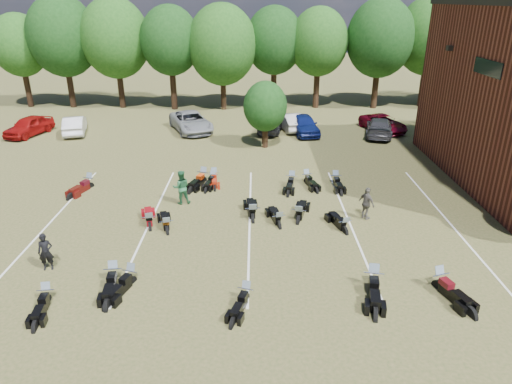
{
  "coord_description": "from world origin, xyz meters",
  "views": [
    {
      "loc": [
        -2.71,
        -17.49,
        10.34
      ],
      "look_at": [
        -2.68,
        4.0,
        1.2
      ],
      "focal_mm": 32.0,
      "sensor_mm": 36.0,
      "label": 1
    }
  ],
  "objects_px": {
    "motorcycle_3": "(246,301)",
    "motorcycle_14": "(90,188)",
    "motorcycle_0": "(48,302)",
    "person_grey": "(367,203)",
    "motorcycle_7": "(150,228)",
    "car_0": "(29,126)",
    "car_4": "(304,124)",
    "person_green": "(181,187)",
    "person_black": "(46,252)"
  },
  "relations": [
    {
      "from": "person_green",
      "to": "motorcycle_0",
      "type": "bearing_deg",
      "value": 54.46
    },
    {
      "from": "motorcycle_3",
      "to": "motorcycle_7",
      "type": "bearing_deg",
      "value": 146.72
    },
    {
      "from": "person_black",
      "to": "motorcycle_14",
      "type": "distance_m",
      "value": 8.9
    },
    {
      "from": "motorcycle_3",
      "to": "motorcycle_14",
      "type": "distance_m",
      "value": 14.46
    },
    {
      "from": "car_4",
      "to": "motorcycle_7",
      "type": "xyz_separation_m",
      "value": [
        -9.14,
        -16.87,
        -0.79
      ]
    },
    {
      "from": "person_black",
      "to": "person_grey",
      "type": "bearing_deg",
      "value": 4.3
    },
    {
      "from": "car_4",
      "to": "motorcycle_14",
      "type": "bearing_deg",
      "value": -149.0
    },
    {
      "from": "motorcycle_3",
      "to": "motorcycle_0",
      "type": "bearing_deg",
      "value": -162.12
    },
    {
      "from": "car_0",
      "to": "motorcycle_7",
      "type": "distance_m",
      "value": 21.2
    },
    {
      "from": "person_green",
      "to": "motorcycle_14",
      "type": "xyz_separation_m",
      "value": [
        -5.8,
        2.19,
        -0.95
      ]
    },
    {
      "from": "car_4",
      "to": "motorcycle_14",
      "type": "relative_size",
      "value": 2.01
    },
    {
      "from": "car_0",
      "to": "motorcycle_3",
      "type": "bearing_deg",
      "value": -34.47
    },
    {
      "from": "motorcycle_0",
      "to": "motorcycle_14",
      "type": "height_order",
      "value": "motorcycle_14"
    },
    {
      "from": "person_grey",
      "to": "motorcycle_7",
      "type": "distance_m",
      "value": 10.83
    },
    {
      "from": "person_black",
      "to": "motorcycle_0",
      "type": "xyz_separation_m",
      "value": [
        0.9,
        -2.27,
        -0.81
      ]
    },
    {
      "from": "person_green",
      "to": "motorcycle_7",
      "type": "relative_size",
      "value": 0.84
    },
    {
      "from": "person_green",
      "to": "person_grey",
      "type": "xyz_separation_m",
      "value": [
        9.61,
        -1.91,
        -0.1
      ]
    },
    {
      "from": "person_green",
      "to": "motorcycle_3",
      "type": "distance_m",
      "value": 9.54
    },
    {
      "from": "person_green",
      "to": "motorcycle_0",
      "type": "relative_size",
      "value": 0.94
    },
    {
      "from": "motorcycle_0",
      "to": "motorcycle_7",
      "type": "height_order",
      "value": "motorcycle_7"
    },
    {
      "from": "car_4",
      "to": "motorcycle_3",
      "type": "relative_size",
      "value": 2.33
    },
    {
      "from": "person_grey",
      "to": "motorcycle_3",
      "type": "relative_size",
      "value": 0.85
    },
    {
      "from": "car_0",
      "to": "motorcycle_14",
      "type": "height_order",
      "value": "car_0"
    },
    {
      "from": "person_green",
      "to": "motorcycle_3",
      "type": "relative_size",
      "value": 0.96
    },
    {
      "from": "motorcycle_0",
      "to": "person_grey",
      "type": "bearing_deg",
      "value": 20.23
    },
    {
      "from": "car_0",
      "to": "person_black",
      "type": "xyz_separation_m",
      "value": [
        9.89,
        -20.1,
        0.04
      ]
    },
    {
      "from": "person_green",
      "to": "motorcycle_3",
      "type": "bearing_deg",
      "value": 99.52
    },
    {
      "from": "person_black",
      "to": "person_green",
      "type": "height_order",
      "value": "person_green"
    },
    {
      "from": "person_green",
      "to": "motorcycle_14",
      "type": "relative_size",
      "value": 0.82
    },
    {
      "from": "motorcycle_3",
      "to": "motorcycle_14",
      "type": "bearing_deg",
      "value": 147.96
    },
    {
      "from": "person_grey",
      "to": "motorcycle_14",
      "type": "xyz_separation_m",
      "value": [
        -15.41,
        4.1,
        -0.85
      ]
    },
    {
      "from": "person_grey",
      "to": "motorcycle_3",
      "type": "distance_m",
      "value": 9.12
    },
    {
      "from": "car_4",
      "to": "person_green",
      "type": "bearing_deg",
      "value": -129.26
    },
    {
      "from": "motorcycle_14",
      "to": "car_4",
      "type": "bearing_deg",
      "value": 59.43
    },
    {
      "from": "person_grey",
      "to": "motorcycle_3",
      "type": "bearing_deg",
      "value": 106.76
    },
    {
      "from": "person_grey",
      "to": "motorcycle_14",
      "type": "distance_m",
      "value": 15.96
    },
    {
      "from": "person_green",
      "to": "car_0",
      "type": "bearing_deg",
      "value": -56.21
    },
    {
      "from": "person_black",
      "to": "motorcycle_14",
      "type": "xyz_separation_m",
      "value": [
        -1.24,
        8.77,
        -0.81
      ]
    },
    {
      "from": "motorcycle_0",
      "to": "motorcycle_3",
      "type": "xyz_separation_m",
      "value": [
        7.31,
        0.09,
        0.0
      ]
    },
    {
      "from": "car_0",
      "to": "person_black",
      "type": "relative_size",
      "value": 2.79
    },
    {
      "from": "motorcycle_7",
      "to": "motorcycle_14",
      "type": "xyz_separation_m",
      "value": [
        -4.67,
        5.16,
        0.0
      ]
    },
    {
      "from": "person_green",
      "to": "motorcycle_3",
      "type": "height_order",
      "value": "person_green"
    },
    {
      "from": "car_0",
      "to": "motorcycle_3",
      "type": "distance_m",
      "value": 28.71
    },
    {
      "from": "person_black",
      "to": "motorcycle_7",
      "type": "bearing_deg",
      "value": 32.59
    },
    {
      "from": "motorcycle_7",
      "to": "motorcycle_3",
      "type": "bearing_deg",
      "value": 114.25
    },
    {
      "from": "person_grey",
      "to": "person_green",
      "type": "bearing_deg",
      "value": 46.53
    },
    {
      "from": "person_grey",
      "to": "person_black",
      "type": "bearing_deg",
      "value": 76.02
    },
    {
      "from": "person_grey",
      "to": "motorcycle_0",
      "type": "height_order",
      "value": "person_grey"
    },
    {
      "from": "person_black",
      "to": "person_grey",
      "type": "xyz_separation_m",
      "value": [
        14.17,
        4.68,
        0.04
      ]
    },
    {
      "from": "car_4",
      "to": "person_green",
      "type": "relative_size",
      "value": 2.44
    }
  ]
}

